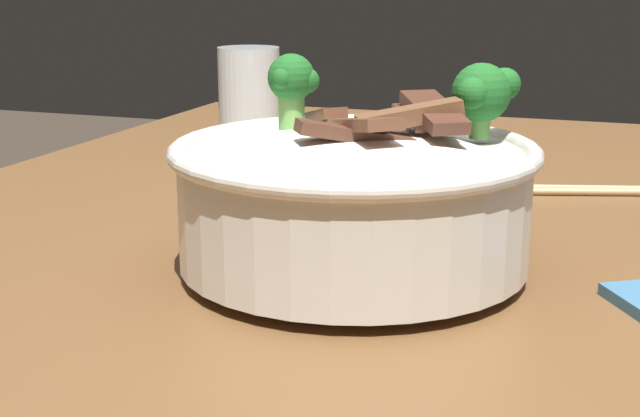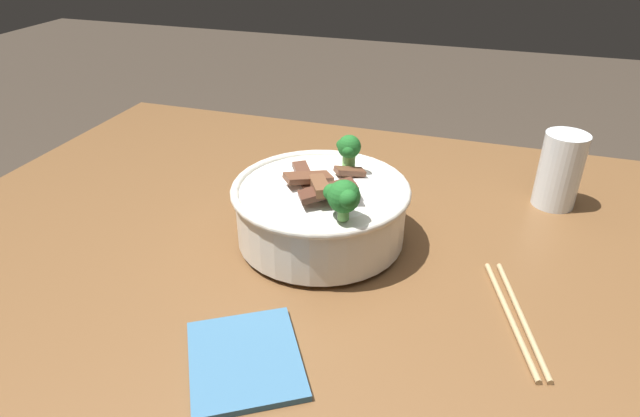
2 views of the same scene
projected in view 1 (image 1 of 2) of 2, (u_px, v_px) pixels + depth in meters
dining_table at (454, 376)px, 0.70m from camera, size 1.35×1.05×0.83m
rice_bowl at (355, 189)px, 0.63m from camera, size 0.25×0.25×0.15m
drinking_glass at (250, 113)px, 1.01m from camera, size 0.07×0.07×0.12m
chopsticks_pair at (531, 190)px, 0.87m from camera, size 0.08×0.20×0.01m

